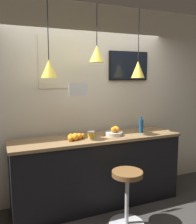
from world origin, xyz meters
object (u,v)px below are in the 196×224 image
at_px(bar_stool, 127,190).
at_px(mounted_tv, 129,66).
at_px(spread_jar, 91,135).
at_px(juice_bottle, 141,126).
at_px(fruit_bowl, 114,132).

height_order(bar_stool, mounted_tv, mounted_tv).
bearing_deg(spread_jar, mounted_tv, 25.39).
distance_m(spread_jar, mounted_tv, 1.29).
height_order(juice_bottle, mounted_tv, mounted_tv).
height_order(juice_bottle, spread_jar, juice_bottle).
bearing_deg(mounted_tv, juice_bottle, -87.36).
xyz_separation_m(fruit_bowl, mounted_tv, (0.44, 0.38, 0.95)).
relative_size(spread_jar, mounted_tv, 0.14).
relative_size(fruit_bowl, juice_bottle, 0.99).
bearing_deg(mounted_tv, bar_stool, -119.66).
bearing_deg(fruit_bowl, bar_stool, -100.81).
relative_size(bar_stool, juice_bottle, 2.82).
bearing_deg(bar_stool, fruit_bowl, 79.19).
distance_m(bar_stool, spread_jar, 0.87).
height_order(spread_jar, mounted_tv, mounted_tv).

